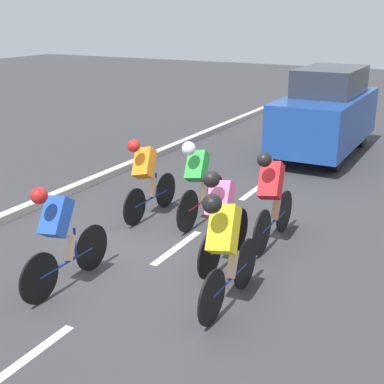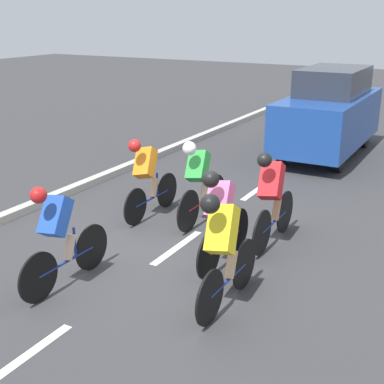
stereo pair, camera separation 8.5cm
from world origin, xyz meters
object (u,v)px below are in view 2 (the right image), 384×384
at_px(cyclist_orange, 147,175).
at_px(cyclist_blue, 59,233).
at_px(cyclist_red, 272,196).
at_px(support_car, 329,113).
at_px(cyclist_green, 199,180).
at_px(cyclist_pink, 221,215).
at_px(cyclist_yellow, 223,246).

height_order(cyclist_orange, cyclist_blue, cyclist_blue).
relative_size(cyclist_blue, cyclist_red, 0.99).
distance_m(cyclist_orange, cyclist_blue, 2.73).
distance_m(cyclist_red, support_car, 5.98).
relative_size(cyclist_green, cyclist_blue, 1.01).
distance_m(cyclist_pink, cyclist_red, 1.13).
relative_size(cyclist_green, cyclist_orange, 1.02).
distance_m(cyclist_orange, cyclist_yellow, 3.30).
bearing_deg(cyclist_yellow, support_car, -83.36).
height_order(cyclist_blue, cyclist_yellow, cyclist_yellow).
bearing_deg(support_car, cyclist_orange, 74.86).
distance_m(cyclist_pink, cyclist_blue, 2.20).
xyz_separation_m(cyclist_green, cyclist_orange, (0.94, 0.17, -0.01)).
xyz_separation_m(cyclist_yellow, support_car, (0.93, -7.99, 0.27)).
xyz_separation_m(cyclist_orange, cyclist_yellow, (-2.51, 2.14, 0.05)).
relative_size(cyclist_blue, support_car, 0.40).
xyz_separation_m(cyclist_orange, cyclist_blue, (-0.43, 2.69, -0.01)).
height_order(cyclist_red, support_car, support_car).
bearing_deg(support_car, cyclist_green, 83.56).
xyz_separation_m(cyclist_green, cyclist_yellow, (-1.57, 2.31, 0.04)).
distance_m(cyclist_pink, cyclist_yellow, 1.12).
bearing_deg(cyclist_red, cyclist_blue, 53.88).
height_order(cyclist_pink, cyclist_red, cyclist_red).
bearing_deg(cyclist_green, cyclist_blue, 79.80).
height_order(cyclist_yellow, support_car, support_car).
relative_size(cyclist_orange, cyclist_yellow, 1.01).
bearing_deg(cyclist_blue, cyclist_pink, -135.51).
bearing_deg(cyclist_blue, cyclist_green, -100.20).
bearing_deg(cyclist_green, cyclist_yellow, 124.20).
bearing_deg(cyclist_yellow, cyclist_pink, -62.44).
relative_size(cyclist_green, support_car, 0.40).
height_order(cyclist_pink, support_car, support_car).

